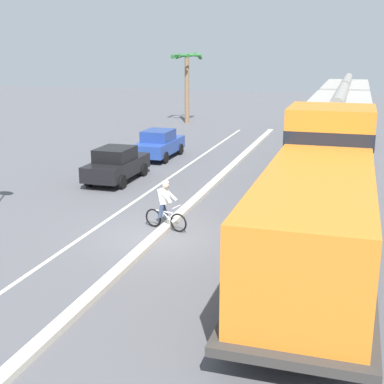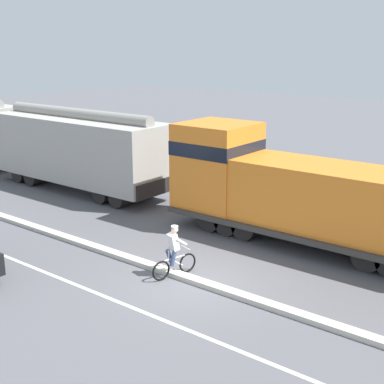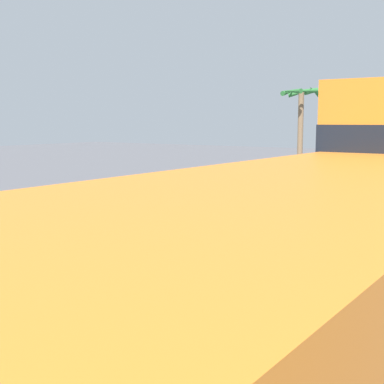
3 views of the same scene
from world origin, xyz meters
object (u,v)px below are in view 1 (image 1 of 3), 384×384
locomotive (320,204)px  hopper_car_middle (345,107)px  parked_car_blue (159,144)px  cyclist (165,207)px  palm_tree_near (187,69)px  parked_car_black (117,164)px  hopper_car_lead (338,132)px

locomotive → hopper_car_middle: (0.00, 23.76, 0.28)m
parked_car_blue → cyclist: 12.34m
parked_car_blue → locomotive: bearing=-53.1°
parked_car_blue → palm_tree_near: bearing=101.2°
cyclist → parked_car_black: bearing=127.8°
locomotive → cyclist: size_ratio=6.77×
locomotive → palm_tree_near: palm_tree_near is taller
parked_car_blue → palm_tree_near: palm_tree_near is taller
hopper_car_lead → parked_car_blue: hopper_car_lead is taller
hopper_car_lead → parked_car_blue: 9.89m
hopper_car_middle → parked_car_blue: 14.59m
parked_car_black → palm_tree_near: 20.49m
locomotive → hopper_car_middle: 23.76m
locomotive → parked_car_blue: 16.29m
hopper_car_middle → cyclist: bearing=-103.3°
hopper_car_lead → parked_car_black: hopper_car_lead is taller
hopper_car_lead → parked_car_blue: (-9.77, 0.84, -1.26)m
locomotive → parked_car_blue: locomotive is taller
cyclist → palm_tree_near: 27.07m
parked_car_blue → palm_tree_near: 15.03m
cyclist → hopper_car_lead: bearing=63.7°
cyclist → palm_tree_near: bearing=105.9°
hopper_car_middle → parked_car_black: size_ratio=2.52×
parked_car_blue → palm_tree_near: (-2.84, 14.31, 3.59)m
hopper_car_middle → locomotive: bearing=-90.0°
parked_car_black → parked_car_blue: 5.66m
palm_tree_near → parked_car_blue: bearing=-78.8°
hopper_car_middle → parked_car_black: bearing=-120.8°
locomotive → hopper_car_middle: bearing=90.0°
cyclist → parked_car_blue: bearing=111.4°
hopper_car_middle → cyclist: 22.90m
locomotive → cyclist: locomotive is taller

